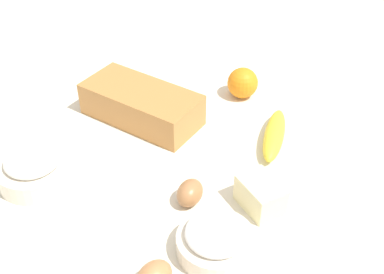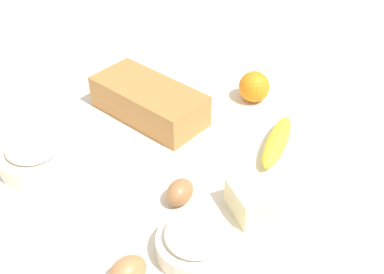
% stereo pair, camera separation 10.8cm
% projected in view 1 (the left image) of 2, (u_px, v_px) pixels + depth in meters
% --- Properties ---
extents(ground_plane, '(2.40, 2.40, 0.02)m').
position_uv_depth(ground_plane, '(192.00, 155.00, 1.11)').
color(ground_plane, silver).
extents(loaf_pan, '(0.30, 0.19, 0.08)m').
position_uv_depth(loaf_pan, '(141.00, 104.00, 1.18)').
color(loaf_pan, '#B77A3D').
rests_on(loaf_pan, ground_plane).
extents(flour_bowl, '(0.15, 0.15, 0.07)m').
position_uv_depth(flour_bowl, '(34.00, 168.00, 1.01)').
color(flour_bowl, silver).
rests_on(flour_bowl, ground_plane).
extents(sugar_bowl, '(0.14, 0.14, 0.07)m').
position_uv_depth(sugar_bowl, '(216.00, 240.00, 0.87)').
color(sugar_bowl, silver).
rests_on(sugar_bowl, ground_plane).
extents(banana, '(0.14, 0.19, 0.04)m').
position_uv_depth(banana, '(274.00, 135.00, 1.12)').
color(banana, yellow).
rests_on(banana, ground_plane).
extents(orange_fruit, '(0.08, 0.08, 0.08)m').
position_uv_depth(orange_fruit, '(243.00, 83.00, 1.26)').
color(orange_fruit, orange).
rests_on(orange_fruit, ground_plane).
extents(butter_block, '(0.10, 0.08, 0.06)m').
position_uv_depth(butter_block, '(260.00, 195.00, 0.95)').
color(butter_block, '#F4EDB2').
rests_on(butter_block, ground_plane).
extents(egg_near_butter, '(0.07, 0.08, 0.05)m').
position_uv_depth(egg_near_butter, '(190.00, 193.00, 0.97)').
color(egg_near_butter, '#A67043').
rests_on(egg_near_butter, ground_plane).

